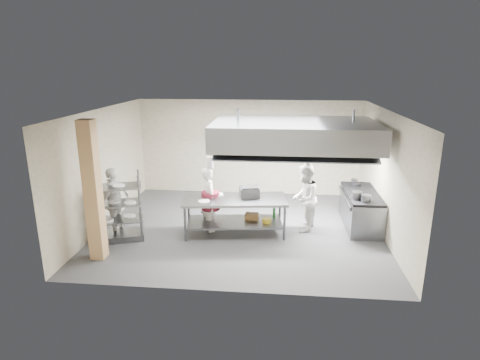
# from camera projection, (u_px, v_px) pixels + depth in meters

# --- Properties ---
(floor) EXTENTS (7.00, 7.00, 0.00)m
(floor) POSITION_uv_depth(u_px,v_px,m) (240.00, 228.00, 10.29)
(floor) COLOR #323234
(floor) RESTS_ON ground
(ceiling) EXTENTS (7.00, 7.00, 0.00)m
(ceiling) POSITION_uv_depth(u_px,v_px,m) (240.00, 110.00, 9.46)
(ceiling) COLOR silver
(ceiling) RESTS_ON wall_back
(wall_back) EXTENTS (7.00, 0.00, 7.00)m
(wall_back) POSITION_uv_depth(u_px,v_px,m) (249.00, 148.00, 12.74)
(wall_back) COLOR gray
(wall_back) RESTS_ON ground
(wall_left) EXTENTS (0.00, 6.00, 6.00)m
(wall_left) POSITION_uv_depth(u_px,v_px,m) (104.00, 168.00, 10.20)
(wall_left) COLOR gray
(wall_left) RESTS_ON ground
(wall_right) EXTENTS (0.00, 6.00, 6.00)m
(wall_right) POSITION_uv_depth(u_px,v_px,m) (386.00, 175.00, 9.55)
(wall_right) COLOR gray
(wall_right) RESTS_ON ground
(column) EXTENTS (0.30, 0.30, 3.00)m
(column) POSITION_uv_depth(u_px,v_px,m) (93.00, 192.00, 8.32)
(column) COLOR tan
(column) RESTS_ON floor
(exhaust_hood) EXTENTS (4.00, 2.50, 0.60)m
(exhaust_hood) POSITION_uv_depth(u_px,v_px,m) (294.00, 134.00, 9.88)
(exhaust_hood) COLOR slate
(exhaust_hood) RESTS_ON ceiling
(hood_strip_a) EXTENTS (1.60, 0.12, 0.04)m
(hood_strip_a) POSITION_uv_depth(u_px,v_px,m) (258.00, 146.00, 10.06)
(hood_strip_a) COLOR white
(hood_strip_a) RESTS_ON exhaust_hood
(hood_strip_b) EXTENTS (1.60, 0.12, 0.04)m
(hood_strip_b) POSITION_uv_depth(u_px,v_px,m) (330.00, 147.00, 9.89)
(hood_strip_b) COLOR white
(hood_strip_b) RESTS_ON exhaust_hood
(wall_shelf) EXTENTS (1.50, 0.28, 0.04)m
(wall_shelf) POSITION_uv_depth(u_px,v_px,m) (307.00, 150.00, 12.42)
(wall_shelf) COLOR slate
(wall_shelf) RESTS_ON wall_back
(island) EXTENTS (2.61, 1.35, 0.91)m
(island) POSITION_uv_depth(u_px,v_px,m) (235.00, 216.00, 9.86)
(island) COLOR gray
(island) RESTS_ON floor
(island_worktop) EXTENTS (2.61, 1.35, 0.06)m
(island_worktop) POSITION_uv_depth(u_px,v_px,m) (235.00, 200.00, 9.74)
(island_worktop) COLOR slate
(island_worktop) RESTS_ON island
(island_undershelf) EXTENTS (2.40, 1.22, 0.04)m
(island_undershelf) POSITION_uv_depth(u_px,v_px,m) (235.00, 222.00, 9.90)
(island_undershelf) COLOR slate
(island_undershelf) RESTS_ON island
(pass_rack) EXTENTS (1.23, 0.95, 1.62)m
(pass_rack) POSITION_uv_depth(u_px,v_px,m) (119.00, 207.00, 9.45)
(pass_rack) COLOR slate
(pass_rack) RESTS_ON floor
(cooking_range) EXTENTS (0.80, 2.00, 0.84)m
(cooking_range) POSITION_uv_depth(u_px,v_px,m) (361.00, 210.00, 10.36)
(cooking_range) COLOR gray
(cooking_range) RESTS_ON floor
(range_top) EXTENTS (0.78, 1.96, 0.06)m
(range_top) POSITION_uv_depth(u_px,v_px,m) (362.00, 193.00, 10.24)
(range_top) COLOR black
(range_top) RESTS_ON cooking_range
(chef_head) EXTENTS (0.61, 0.70, 1.63)m
(chef_head) POSITION_uv_depth(u_px,v_px,m) (209.00, 199.00, 9.98)
(chef_head) COLOR silver
(chef_head) RESTS_ON floor
(chef_line) EXTENTS (0.83, 0.96, 1.70)m
(chef_line) POSITION_uv_depth(u_px,v_px,m) (305.00, 198.00, 9.94)
(chef_line) COLOR white
(chef_line) RESTS_ON floor
(chef_plating) EXTENTS (0.68, 1.07, 1.70)m
(chef_plating) POSITION_uv_depth(u_px,v_px,m) (115.00, 201.00, 9.70)
(chef_plating) COLOR silver
(chef_plating) RESTS_ON floor
(griddle) EXTENTS (0.54, 0.46, 0.23)m
(griddle) POSITION_uv_depth(u_px,v_px,m) (249.00, 192.00, 9.86)
(griddle) COLOR slate
(griddle) RESTS_ON island_worktop
(wicker_basket) EXTENTS (0.35, 0.25, 0.14)m
(wicker_basket) POSITION_uv_depth(u_px,v_px,m) (252.00, 216.00, 10.02)
(wicker_basket) COLOR brown
(wicker_basket) RESTS_ON island_undershelf
(stockpot) EXTENTS (0.26, 0.26, 0.18)m
(stockpot) POSITION_uv_depth(u_px,v_px,m) (357.00, 195.00, 9.74)
(stockpot) COLOR gray
(stockpot) RESTS_ON range_top
(plate_stack) EXTENTS (0.28, 0.28, 0.05)m
(plate_stack) POSITION_uv_depth(u_px,v_px,m) (120.00, 218.00, 9.53)
(plate_stack) COLOR white
(plate_stack) RESTS_ON pass_rack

